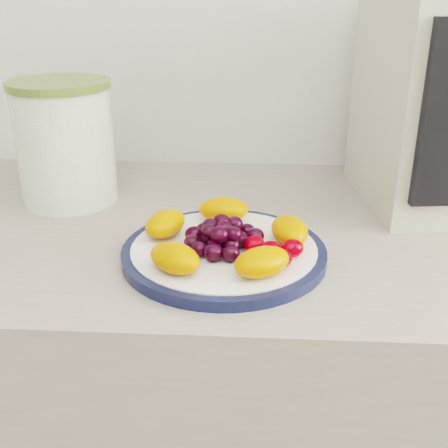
{
  "coord_description": "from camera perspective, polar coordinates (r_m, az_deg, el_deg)",
  "views": [
    {
      "loc": [
        -0.03,
        0.41,
        1.25
      ],
      "look_at": [
        -0.07,
        1.08,
        0.95
      ],
      "focal_mm": 45.0,
      "sensor_mm": 36.0,
      "label": 1
    }
  ],
  "objects": [
    {
      "name": "fruit_plate",
      "position": [
        0.74,
        0.22,
        -1.26
      ],
      "size": [
        0.24,
        0.23,
        0.04
      ],
      "color": "#DE6702",
      "rests_on": "plate_face"
    },
    {
      "name": "appliance_body",
      "position": [
        0.97,
        20.66,
        11.81
      ],
      "size": [
        0.22,
        0.29,
        0.34
      ],
      "primitive_type": "cube",
      "rotation": [
        0.0,
        0.0,
        0.12
      ],
      "color": "beige",
      "rests_on": "counter"
    },
    {
      "name": "plate_face",
      "position": [
        0.75,
        0.0,
        -2.9
      ],
      "size": [
        0.25,
        0.25,
        0.02
      ],
      "primitive_type": "cylinder",
      "color": "white",
      "rests_on": "counter"
    },
    {
      "name": "counter",
      "position": [
        1.12,
        4.09,
        -21.48
      ],
      "size": [
        3.5,
        0.6,
        0.9
      ],
      "primitive_type": "cube",
      "color": "#9F9589",
      "rests_on": "floor"
    },
    {
      "name": "plate_rim",
      "position": [
        0.75,
        0.0,
        -2.96
      ],
      "size": [
        0.27,
        0.27,
        0.01
      ],
      "primitive_type": "cylinder",
      "color": "#111939",
      "rests_on": "counter"
    },
    {
      "name": "canister_lid",
      "position": [
        0.94,
        -16.48,
        13.46
      ],
      "size": [
        0.19,
        0.19,
        0.01
      ],
      "primitive_type": "cylinder",
      "rotation": [
        0.0,
        0.0,
        -0.16
      ],
      "color": "olive",
      "rests_on": "canister"
    },
    {
      "name": "canister",
      "position": [
        0.96,
        -15.8,
        7.63
      ],
      "size": [
        0.18,
        0.18,
        0.19
      ],
      "primitive_type": "cylinder",
      "rotation": [
        0.0,
        0.0,
        -0.16
      ],
      "color": "#446C21",
      "rests_on": "counter"
    },
    {
      "name": "appliance_panel",
      "position": [
        0.82,
        21.3,
        10.15
      ],
      "size": [
        0.06,
        0.03,
        0.25
      ],
      "primitive_type": "cube",
      "rotation": [
        0.0,
        0.0,
        0.12
      ],
      "color": "black",
      "rests_on": "appliance_body"
    }
  ]
}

